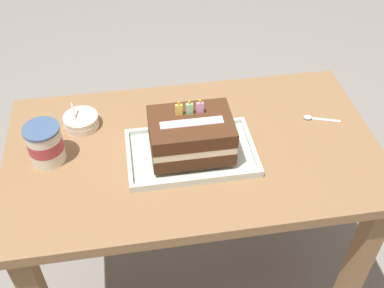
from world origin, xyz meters
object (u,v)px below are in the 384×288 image
bowl_stack (81,121)px  serving_spoon_near_tray (313,118)px  birthday_cake (191,135)px  ice_cream_tub (45,144)px  foil_tray (191,154)px

bowl_stack → serving_spoon_near_tray: bearing=-6.5°
birthday_cake → bowl_stack: bearing=149.9°
birthday_cake → bowl_stack: (-0.32, 0.19, -0.06)m
serving_spoon_near_tray → ice_cream_tub: bearing=-176.5°
foil_tray → bowl_stack: (-0.32, 0.19, 0.01)m
birthday_cake → ice_cream_tub: 0.42m
foil_tray → serving_spoon_near_tray: size_ratio=3.22×
birthday_cake → ice_cream_tub: birthday_cake is taller
bowl_stack → foil_tray: bearing=-30.1°
bowl_stack → ice_cream_tub: bearing=-124.8°
bowl_stack → serving_spoon_near_tray: bowl_stack is taller
ice_cream_tub → serving_spoon_near_tray: bearing=3.5°
foil_tray → birthday_cake: size_ratio=1.61×
ice_cream_tub → serving_spoon_near_tray: ice_cream_tub is taller
bowl_stack → ice_cream_tub: ice_cream_tub is taller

